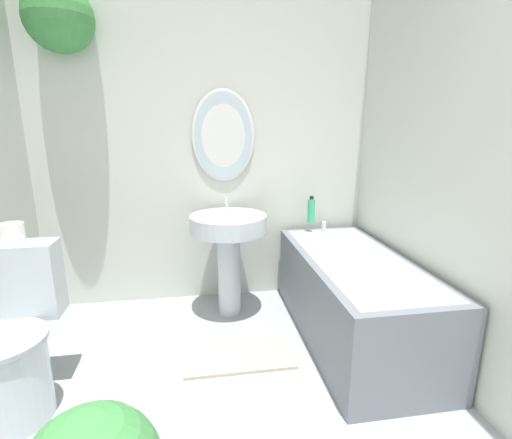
{
  "coord_description": "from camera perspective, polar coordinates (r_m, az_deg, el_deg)",
  "views": [
    {
      "loc": [
        -0.07,
        -0.18,
        1.34
      ],
      "look_at": [
        0.22,
        1.64,
        0.88
      ],
      "focal_mm": 26.0,
      "sensor_mm": 36.0,
      "label": 1
    }
  ],
  "objects": [
    {
      "name": "pedestal_sink",
      "position": [
        2.65,
        -4.23,
        -3.15
      ],
      "size": [
        0.54,
        0.54,
        0.84
      ],
      "color": "silver",
      "rests_on": "ground_plane"
    },
    {
      "name": "wall_right",
      "position": [
        2.02,
        32.77,
        7.77
      ],
      "size": [
        0.06,
        2.77,
        2.4
      ],
      "color": "silver",
      "rests_on": "ground_plane"
    },
    {
      "name": "toilet",
      "position": [
        2.19,
        -33.53,
        -16.07
      ],
      "size": [
        0.39,
        0.54,
        0.79
      ],
      "color": "silver",
      "rests_on": "ground_plane"
    },
    {
      "name": "bath_mat",
      "position": [
        2.37,
        -2.69,
        -20.24
      ],
      "size": [
        0.64,
        0.33,
        0.02
      ],
      "color": "#B7A88E",
      "rests_on": "ground_plane"
    },
    {
      "name": "bathtub",
      "position": [
        2.51,
        14.77,
        -11.32
      ],
      "size": [
        0.64,
        1.43,
        0.62
      ],
      "color": "slate",
      "rests_on": "ground_plane"
    },
    {
      "name": "toilet_paper_roll",
      "position": [
        2.17,
        -33.4,
        -1.79
      ],
      "size": [
        0.11,
        0.11,
        0.1
      ],
      "color": "white",
      "rests_on": "toilet"
    },
    {
      "name": "shampoo_bottle",
      "position": [
        2.89,
        8.49,
        1.43
      ],
      "size": [
        0.06,
        0.06,
        0.2
      ],
      "color": "#38B275",
      "rests_on": "bathtub"
    },
    {
      "name": "wall_back",
      "position": [
        2.83,
        -10.96,
        13.78
      ],
      "size": [
        2.59,
        0.42,
        2.4
      ],
      "color": "silver",
      "rests_on": "ground_plane"
    }
  ]
}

